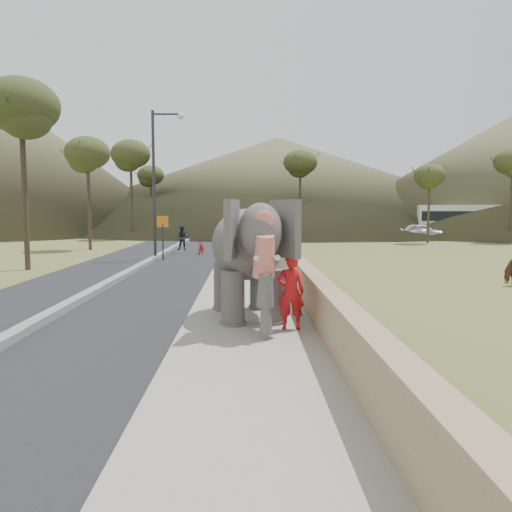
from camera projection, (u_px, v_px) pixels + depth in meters
The scene contains 13 objects.
ground at pixel (248, 342), 10.49m from camera, with size 160.00×160.00×0.00m, color olive.
road at pixel (125, 277), 20.35m from camera, with size 7.00×120.00×0.03m, color black.
median at pixel (125, 275), 20.34m from camera, with size 0.35×120.00×0.22m, color black.
walkway at pixel (247, 275), 20.44m from camera, with size 3.00×120.00×0.15m, color #9E9687.
parapet at pixel (287, 264), 20.42m from camera, with size 0.30×120.00×1.10m, color tan.
lamppost at pixel (159, 170), 26.77m from camera, with size 1.76×0.36×8.00m.
signboard at pixel (163, 230), 26.63m from camera, with size 0.60×0.08×2.40m.
distant_car at pixel (422, 232), 44.61m from camera, with size 1.70×4.23×1.44m, color silver.
bus_white at pixel (480, 222), 45.99m from camera, with size 2.50×11.00×3.10m, color silver.
hill_far at pixel (278, 182), 79.58m from camera, with size 80.00×80.00×14.00m, color brown.
elephant_and_man at pixel (248, 260), 12.25m from camera, with size 2.53×4.13×2.80m.
motorcyclist at pixel (193, 243), 30.50m from camera, with size 1.82×1.62×1.74m.
trees at pixel (269, 192), 39.03m from camera, with size 48.12×42.53×9.17m.
Camera 1 is at (-0.03, -10.27, 2.82)m, focal length 35.00 mm.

